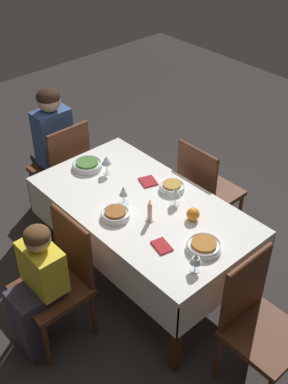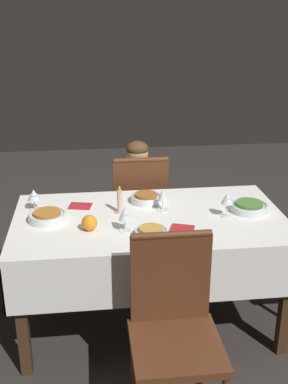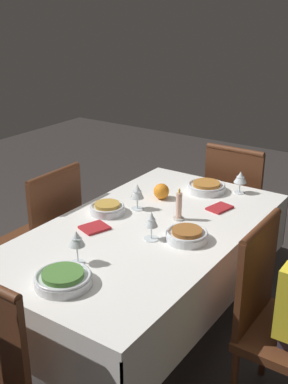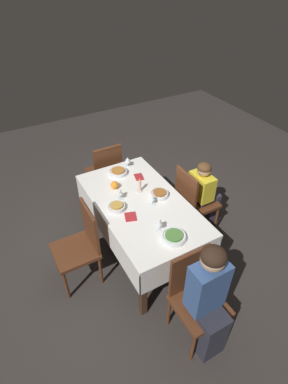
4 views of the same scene
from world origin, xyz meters
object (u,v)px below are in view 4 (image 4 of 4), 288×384
at_px(person_child_yellow, 205,193).
at_px(bowl_west, 174,237).
at_px(chair_north, 81,243).
at_px(orange_fruit, 115,185).
at_px(napkin_spare_side, 139,177).
at_px(wine_glass_south, 152,197).
at_px(bowl_south, 160,194).
at_px(chair_south, 193,199).
at_px(bowl_north, 117,207).
at_px(chair_east, 106,170).
at_px(dining_table, 141,209).
at_px(candle_centerpiece, 140,186).
at_px(chair_west, 195,294).
at_px(person_adult_denim, 210,297).
at_px(wine_glass_north, 120,192).
at_px(bowl_east, 118,172).
at_px(wine_glass_east, 128,160).
at_px(wine_glass_west, 159,222).
at_px(napkin_red_folded, 130,217).

relative_size(person_child_yellow, bowl_west, 4.27).
relative_size(chair_north, orange_fruit, 10.44).
bearing_deg(napkin_spare_side, wine_glass_south, 167.56).
bearing_deg(bowl_south, chair_south, -90.77).
bearing_deg(person_child_yellow, bowl_north, 88.01).
bearing_deg(napkin_spare_side, chair_east, 14.04).
xyz_separation_m(dining_table, candle_centerpiece, (0.17, -0.08, 0.16)).
xyz_separation_m(chair_north, napkin_spare_side, (0.43, -0.90, 0.24)).
bearing_deg(chair_west, bowl_north, 101.60).
height_order(chair_south, person_adult_denim, person_adult_denim).
bearing_deg(wine_glass_north, candle_centerpiece, -87.45).
xyz_separation_m(bowl_east, napkin_spare_side, (-0.19, -0.18, -0.02)).
distance_m(chair_east, wine_glass_north, 0.97).
xyz_separation_m(wine_glass_north, wine_glass_east, (0.52, -0.35, -0.00)).
height_order(bowl_south, candle_centerpiece, candle_centerpiece).
bearing_deg(bowl_north, napkin_spare_side, -50.62).
height_order(bowl_west, orange_fruit, orange_fruit).
distance_m(chair_north, chair_east, 1.30).
relative_size(bowl_west, bowl_east, 1.04).
distance_m(wine_glass_north, wine_glass_east, 0.63).
height_order(wine_glass_west, wine_glass_east, wine_glass_west).
xyz_separation_m(chair_north, chair_east, (1.08, -0.74, 0.00)).
relative_size(bowl_east, napkin_red_folded, 1.41).
bearing_deg(chair_east, orange_fruit, 76.28).
bearing_deg(bowl_north, wine_glass_west, -155.57).
xyz_separation_m(bowl_north, napkin_spare_side, (0.38, -0.46, -0.02)).
bearing_deg(orange_fruit, candle_centerpiece, -129.79).
height_order(dining_table, napkin_red_folded, napkin_red_folded).
distance_m(chair_south, wine_glass_south, 0.70).
relative_size(chair_west, bowl_north, 5.08).
height_order(dining_table, wine_glass_west, wine_glass_west).
bearing_deg(bowl_west, chair_west, 172.58).
bearing_deg(wine_glass_west, wine_glass_south, -20.91).
bearing_deg(chair_north, wine_glass_east, 128.28).
bearing_deg(bowl_south, bowl_north, 86.15).
height_order(chair_north, wine_glass_west, chair_north).
relative_size(bowl_south, napkin_spare_side, 1.31).
bearing_deg(chair_west, chair_east, 87.92).
distance_m(chair_north, wine_glass_west, 0.85).
height_order(chair_west, person_adult_denim, person_adult_denim).
bearing_deg(orange_fruit, chair_west, -176.12).
height_order(bowl_north, napkin_red_folded, bowl_north).
bearing_deg(chair_west, dining_table, 87.82).
height_order(dining_table, wine_glass_east, wine_glass_east).
xyz_separation_m(bowl_west, wine_glass_west, (0.16, 0.06, 0.08)).
height_order(bowl_west, wine_glass_north, wine_glass_north).
bearing_deg(chair_south, person_child_yellow, -90.00).
height_order(chair_west, wine_glass_east, chair_west).
xyz_separation_m(wine_glass_south, wine_glass_east, (0.77, -0.10, -0.00)).
bearing_deg(napkin_spare_side, bowl_west, 169.86).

